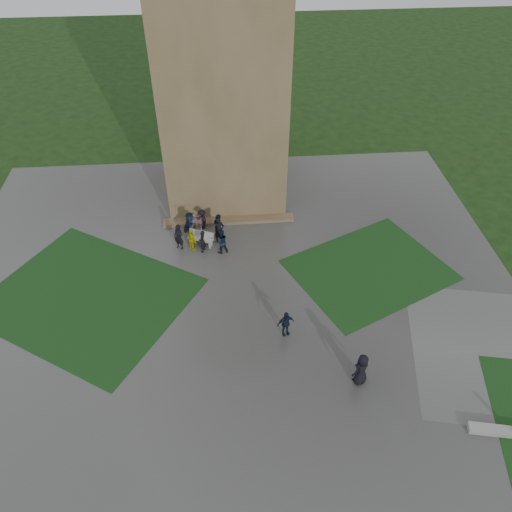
{
  "coord_description": "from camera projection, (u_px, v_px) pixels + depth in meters",
  "views": [
    {
      "loc": [
        -0.3,
        -16.98,
        21.09
      ],
      "look_at": [
        1.48,
        5.51,
        1.2
      ],
      "focal_mm": 35.0,
      "sensor_mm": 36.0,
      "label": 1
    }
  ],
  "objects": [
    {
      "name": "ground",
      "position": [
        237.0,
        342.0,
        26.66
      ],
      "size": [
        120.0,
        120.0,
        0.0
      ],
      "primitive_type": "plane",
      "color": "black"
    },
    {
      "name": "plaza",
      "position": [
        235.0,
        314.0,
        28.15
      ],
      "size": [
        34.0,
        34.0,
        0.02
      ],
      "primitive_type": "cube",
      "color": "#3B3B39",
      "rests_on": "ground"
    },
    {
      "name": "bench",
      "position": [
        201.0,
        238.0,
        32.43
      ],
      "size": [
        1.77,
        1.14,
        0.98
      ],
      "rotation": [
        0.0,
        0.0,
        -0.39
      ],
      "color": "#A9A9A4",
      "rests_on": "plaza"
    },
    {
      "name": "pedestrian_mid",
      "position": [
        286.0,
        323.0,
        26.53
      ],
      "size": [
        1.08,
        0.8,
        1.64
      ],
      "primitive_type": "imported",
      "rotation": [
        0.0,
        0.0,
        0.29
      ],
      "color": "black",
      "rests_on": "plaza"
    },
    {
      "name": "lawn_inset_right",
      "position": [
        369.0,
        270.0,
        30.89
      ],
      "size": [
        11.12,
        10.15,
        0.01
      ],
      "primitive_type": "cube",
      "rotation": [
        0.0,
        0.0,
        0.44
      ],
      "color": "black",
      "rests_on": "plaza"
    },
    {
      "name": "pedestrian_near",
      "position": [
        361.0,
        369.0,
        24.17
      ],
      "size": [
        1.14,
        1.03,
        1.92
      ],
      "primitive_type": "imported",
      "rotation": [
        0.0,
        0.0,
        3.68
      ],
      "color": "black",
      "rests_on": "plaza"
    },
    {
      "name": "visitor_cluster",
      "position": [
        199.0,
        229.0,
        32.17
      ],
      "size": [
        3.56,
        3.5,
        2.63
      ],
      "color": "black",
      "rests_on": "plaza"
    },
    {
      "name": "tower_plinth",
      "position": [
        229.0,
        220.0,
        34.5
      ],
      "size": [
        9.0,
        0.8,
        0.22
      ],
      "primitive_type": "cube",
      "color": "brown",
      "rests_on": "plaza"
    },
    {
      "name": "lawn_inset_left",
      "position": [
        88.0,
        297.0,
        29.13
      ],
      "size": [
        14.1,
        13.46,
        0.01
      ],
      "primitive_type": "cube",
      "rotation": [
        0.0,
        0.0,
        -0.56
      ],
      "color": "black",
      "rests_on": "plaza"
    },
    {
      "name": "tower",
      "position": [
        221.0,
        68.0,
        31.92
      ],
      "size": [
        8.0,
        8.0,
        18.0
      ],
      "primitive_type": "cube",
      "color": "brown",
      "rests_on": "ground"
    }
  ]
}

